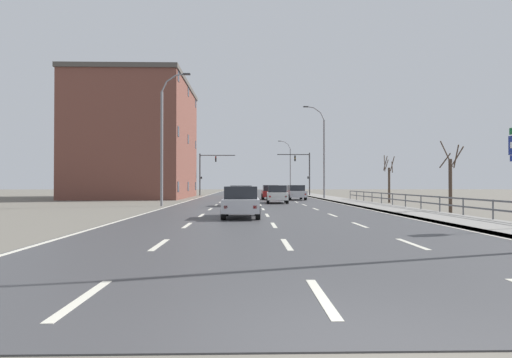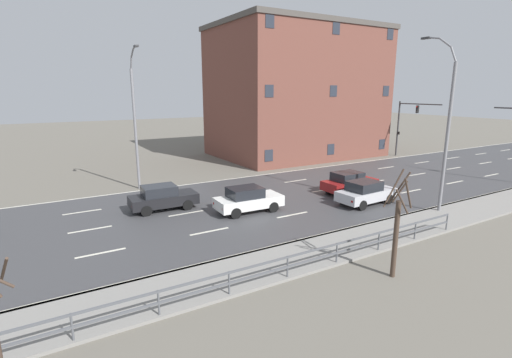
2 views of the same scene
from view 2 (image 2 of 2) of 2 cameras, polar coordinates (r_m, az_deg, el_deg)
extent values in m
cube|color=#666056|center=(34.55, 20.54, 0.05)|extent=(160.00, 160.00, 0.12)
cube|color=#3D3D3F|center=(44.41, 30.40, 1.92)|extent=(14.00, 120.00, 0.02)
cube|color=beige|center=(25.62, -24.70, -4.53)|extent=(0.16, 2.20, 0.01)
cube|color=beige|center=(26.60, -13.10, -3.01)|extent=(0.16, 2.20, 0.01)
cube|color=beige|center=(28.59, -2.75, -1.55)|extent=(0.16, 2.20, 0.01)
cube|color=beige|center=(31.39, 6.00, -0.27)|extent=(0.16, 2.20, 0.01)
cube|color=beige|center=(34.81, 13.17, 0.78)|extent=(0.16, 2.20, 0.01)
cube|color=beige|center=(38.68, 18.99, 1.63)|extent=(0.16, 2.20, 0.01)
cube|color=beige|center=(42.89, 23.71, 2.31)|extent=(0.16, 2.20, 0.01)
cube|color=beige|center=(47.33, 27.58, 2.85)|extent=(0.16, 2.20, 0.01)
cube|color=beige|center=(51.96, 30.77, 3.28)|extent=(0.16, 2.20, 0.01)
cube|color=beige|center=(56.73, 33.43, 3.64)|extent=(0.16, 2.20, 0.01)
cube|color=beige|center=(22.30, -23.69, -6.98)|extent=(0.16, 2.20, 0.01)
cube|color=beige|center=(23.42, -10.48, -5.11)|extent=(0.16, 2.20, 0.01)
cube|color=beige|center=(25.66, 0.91, -3.26)|extent=(0.16, 2.20, 0.01)
cube|color=beige|center=(28.74, 10.14, -1.67)|extent=(0.16, 2.20, 0.01)
cube|color=beige|center=(32.44, 17.42, -0.37)|extent=(0.16, 2.20, 0.01)
cube|color=beige|center=(36.57, 23.13, 0.65)|extent=(0.16, 2.20, 0.01)
cube|color=beige|center=(40.99, 27.65, 1.45)|extent=(0.16, 2.20, 0.01)
cube|color=beige|center=(45.62, 31.27, 2.09)|extent=(0.16, 2.20, 0.01)
cube|color=beige|center=(19.04, -22.32, -10.28)|extent=(0.16, 2.20, 0.01)
cube|color=beige|center=(20.35, -7.03, -7.83)|extent=(0.16, 2.20, 0.01)
cube|color=beige|center=(22.88, 5.51, -5.39)|extent=(0.16, 2.20, 0.01)
cube|color=beige|center=(26.30, 15.09, -3.32)|extent=(0.16, 2.20, 0.01)
cube|color=beige|center=(30.30, 22.29, -1.70)|extent=(0.16, 2.20, 0.01)
cube|color=beige|center=(34.68, 27.74, -0.45)|extent=(0.16, 2.20, 0.01)
cube|color=beige|center=(39.31, 31.93, 0.51)|extent=(0.16, 2.20, 0.01)
cube|color=beige|center=(48.02, 23.32, 3.40)|extent=(0.16, 120.00, 0.01)
cube|color=#515459|center=(12.91, -20.26, -17.08)|extent=(0.06, 33.27, 0.08)
cube|color=#515459|center=(13.11, -20.11, -18.60)|extent=(0.06, 33.27, 0.08)
cylinder|color=#515459|center=(13.04, -25.94, -19.62)|extent=(0.07, 0.07, 1.00)
cylinder|color=#515459|center=(13.35, -14.44, -17.80)|extent=(0.07, 0.07, 1.00)
cylinder|color=#515459|center=(14.13, -4.07, -15.54)|extent=(0.07, 0.07, 1.00)
cylinder|color=#515459|center=(15.30, 4.77, -13.19)|extent=(0.07, 0.07, 1.00)
cylinder|color=#515459|center=(16.78, 12.06, -10.97)|extent=(0.07, 0.07, 1.00)
cylinder|color=#515459|center=(18.50, 18.00, -9.01)|extent=(0.07, 0.07, 1.00)
cylinder|color=#515459|center=(20.40, 22.84, -7.33)|extent=(0.07, 0.07, 1.00)
cylinder|color=#515459|center=(22.42, 26.80, -5.90)|extent=(0.07, 0.07, 1.00)
cylinder|color=slate|center=(25.02, 26.81, 5.22)|extent=(0.20, 0.20, 8.86)
cylinder|color=slate|center=(25.04, 27.61, 16.32)|extent=(0.49, 0.11, 0.89)
cylinder|color=slate|center=(25.42, 26.63, 17.91)|extent=(0.82, 0.11, 0.62)
cylinder|color=slate|center=(25.93, 25.10, 18.71)|extent=(0.93, 0.11, 0.27)
cube|color=#333335|center=(26.20, 24.24, 18.78)|extent=(0.56, 0.24, 0.12)
cylinder|color=slate|center=(29.47, -17.70, 6.94)|extent=(0.20, 0.20, 8.79)
cylinder|color=slate|center=(29.21, -18.29, 16.26)|extent=(0.46, 0.11, 0.82)
cylinder|color=slate|center=(28.75, -18.14, 17.60)|extent=(0.76, 0.11, 0.58)
cylinder|color=slate|center=(28.03, -17.82, 18.40)|extent=(0.86, 0.11, 0.26)
cube|color=#333335|center=(27.63, -17.62, 18.55)|extent=(0.56, 0.24, 0.12)
cylinder|color=#38383A|center=(46.13, 20.58, 7.10)|extent=(0.18, 0.18, 6.14)
cylinder|color=#38383A|center=(44.39, 23.48, 10.31)|extent=(5.14, 0.12, 0.12)
cube|color=black|center=(44.56, 23.14, 9.64)|extent=(0.20, 0.28, 0.80)
sphere|color=red|center=(44.43, 23.06, 9.98)|extent=(0.14, 0.14, 0.14)
sphere|color=#2D2D2D|center=(44.44, 23.03, 9.64)|extent=(0.14, 0.14, 0.14)
sphere|color=#2D2D2D|center=(44.45, 23.00, 9.31)|extent=(0.14, 0.14, 0.14)
cube|color=black|center=(46.00, 20.70, 6.49)|extent=(0.18, 0.12, 0.32)
cube|color=#B7B7BC|center=(25.83, 16.26, -2.25)|extent=(1.96, 4.18, 0.64)
cube|color=black|center=(25.49, 15.98, -0.99)|extent=(1.66, 2.07, 0.60)
cube|color=slate|center=(26.21, 17.34, -0.75)|extent=(1.41, 0.15, 0.51)
cylinder|color=black|center=(26.39, 19.35, -2.87)|extent=(0.25, 0.67, 0.66)
cylinder|color=black|center=(27.35, 16.67, -2.12)|extent=(0.25, 0.67, 0.66)
cylinder|color=black|center=(24.47, 15.70, -3.84)|extent=(0.25, 0.67, 0.66)
cylinder|color=black|center=(25.51, 12.97, -2.99)|extent=(0.25, 0.67, 0.66)
cube|color=red|center=(24.80, 12.04, -2.64)|extent=(0.16, 0.05, 0.14)
cube|color=red|center=(23.93, 14.28, -3.34)|extent=(0.16, 0.05, 0.14)
cube|color=silver|center=(23.23, -1.10, -3.42)|extent=(1.93, 4.17, 0.64)
cube|color=black|center=(22.95, -1.66, -2.02)|extent=(1.64, 2.06, 0.60)
cube|color=slate|center=(23.38, 0.42, -1.78)|extent=(1.41, 0.14, 0.51)
cylinder|color=black|center=(23.24, 2.62, -4.25)|extent=(0.25, 0.67, 0.66)
cylinder|color=black|center=(24.58, 0.68, -3.26)|extent=(0.25, 0.67, 0.66)
cylinder|color=black|center=(22.10, -3.08, -5.18)|extent=(0.25, 0.67, 0.66)
cylinder|color=black|center=(23.51, -4.76, -4.07)|extent=(0.25, 0.67, 0.66)
cube|color=red|center=(23.01, -6.37, -3.66)|extent=(0.16, 0.05, 0.14)
cube|color=red|center=(21.84, -5.07, -4.56)|extent=(0.16, 0.05, 0.14)
cube|color=black|center=(24.33, -13.73, -3.03)|extent=(1.91, 4.16, 0.64)
cube|color=black|center=(24.12, -14.39, -1.69)|extent=(1.63, 2.06, 0.60)
cube|color=slate|center=(24.35, -12.22, -1.47)|extent=(1.41, 0.13, 0.51)
cylinder|color=black|center=(24.01, -10.26, -3.88)|extent=(0.24, 0.67, 0.66)
cylinder|color=black|center=(25.50, -11.41, -2.92)|extent=(0.24, 0.67, 0.66)
cylinder|color=black|center=(23.40, -16.19, -4.65)|extent=(0.24, 0.67, 0.66)
cylinder|color=black|center=(24.92, -17.00, -3.62)|extent=(0.24, 0.67, 0.66)
cube|color=red|center=(24.57, -18.71, -3.21)|extent=(0.16, 0.05, 0.14)
cube|color=red|center=(23.31, -18.14, -4.03)|extent=(0.16, 0.05, 0.14)
cube|color=maroon|center=(28.31, 13.90, -0.77)|extent=(1.77, 4.10, 0.64)
cube|color=black|center=(28.00, 13.61, 0.40)|extent=(1.56, 2.00, 0.60)
cube|color=slate|center=(28.66, 14.98, 0.57)|extent=(1.40, 0.08, 0.51)
cylinder|color=black|center=(28.74, 16.81, -1.40)|extent=(0.22, 0.66, 0.66)
cylinder|color=black|center=(29.82, 14.55, -0.74)|extent=(0.22, 0.66, 0.66)
cylinder|color=black|center=(26.97, 13.12, -2.12)|extent=(0.22, 0.66, 0.66)
cylinder|color=black|center=(28.12, 10.86, -1.38)|extent=(0.22, 0.66, 0.66)
cube|color=red|center=(27.45, 9.90, -1.01)|extent=(0.16, 0.04, 0.14)
cube|color=red|center=(26.49, 11.74, -1.61)|extent=(0.16, 0.04, 0.14)
cube|color=brown|center=(44.14, 6.03, 12.53)|extent=(12.44, 17.50, 13.69)
cube|color=#4C4742|center=(44.64, 6.26, 21.67)|extent=(12.69, 17.85, 0.50)
cube|color=#282D38|center=(35.21, 1.94, 3.55)|extent=(0.04, 0.90, 1.10)
cube|color=#282D38|center=(39.73, 11.20, 4.41)|extent=(0.04, 0.90, 1.10)
cube|color=#282D38|center=(45.07, 18.44, 5.00)|extent=(0.04, 0.90, 1.10)
cube|color=#282D38|center=(34.72, 2.02, 13.10)|extent=(0.04, 0.90, 1.10)
cube|color=#282D38|center=(39.29, 11.59, 12.86)|extent=(0.04, 0.90, 1.10)
cube|color=#282D38|center=(44.69, 18.99, 12.43)|extent=(0.04, 0.90, 1.10)
cube|color=#282D38|center=(35.20, 2.10, 22.66)|extent=(0.04, 0.90, 1.10)
cube|color=#282D38|center=(39.72, 12.00, 21.31)|extent=(0.04, 0.90, 1.10)
cube|color=#282D38|center=(45.06, 19.58, 19.86)|extent=(0.04, 0.90, 1.10)
cylinder|color=#423328|center=(11.09, -33.74, -11.36)|extent=(0.83, 0.33, 0.93)
cylinder|color=#423328|center=(16.01, 20.26, -8.53)|extent=(0.20, 0.20, 3.17)
cylinder|color=#423328|center=(15.29, 21.94, -2.02)|extent=(0.20, 0.71, 1.31)
cylinder|color=#423328|center=(15.68, 20.85, -1.79)|extent=(0.45, 0.37, 0.93)
cylinder|color=#423328|center=(15.76, 20.77, -1.28)|extent=(0.58, 0.57, 1.36)
cylinder|color=#423328|center=(15.72, 20.03, -1.28)|extent=(0.27, 0.82, 1.52)
cylinder|color=#423328|center=(15.28, 21.15, -3.20)|extent=(0.29, 0.54, 1.00)
camera|label=1|loc=(34.37, -78.02, -6.82)|focal=29.44mm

